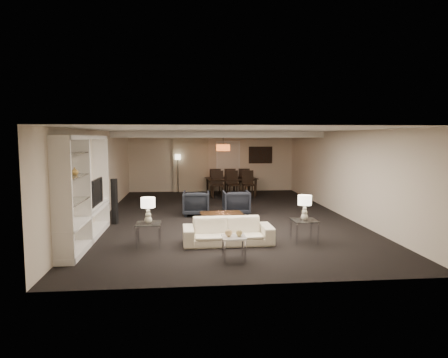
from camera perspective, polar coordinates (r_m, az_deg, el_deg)
name	(u,v)px	position (r m, az deg, el deg)	size (l,w,h in m)	color
floor	(224,216)	(11.79, 0.00, -5.32)	(11.00, 11.00, 0.00)	black
ceiling	(224,131)	(11.57, 0.00, 6.91)	(7.00, 11.00, 0.02)	silver
wall_back	(212,162)	(17.08, -1.75, 2.42)	(7.00, 0.02, 2.50)	beige
wall_front	(258,206)	(6.20, 4.84, -3.91)	(7.00, 0.02, 2.50)	beige
wall_left	(101,175)	(11.81, -17.16, 0.56)	(0.02, 11.00, 2.50)	beige
wall_right	(340,173)	(12.44, 16.26, 0.85)	(0.02, 11.00, 2.50)	beige
ceiling_soffit	(215,135)	(15.05, -1.27, 6.32)	(7.00, 4.00, 0.20)	silver
curtains	(191,164)	(16.97, -4.77, 2.21)	(1.50, 0.12, 2.40)	beige
door	(228,167)	(17.12, 0.60, 1.76)	(0.90, 0.05, 2.10)	silver
painting	(260,155)	(17.29, 5.23, 3.44)	(0.95, 0.04, 0.65)	#142D38
media_unit	(85,189)	(9.25, -19.24, -1.42)	(0.38, 3.40, 2.35)	white
pendant_light	(223,148)	(15.08, -0.13, 4.50)	(0.52, 0.52, 0.24)	#D8591E
sofa	(228,231)	(8.73, 0.55, -7.46)	(1.94, 0.76, 0.57)	beige
coffee_table	(221,220)	(10.31, -0.39, -5.90)	(1.06, 0.62, 0.38)	#301D0D
armchair_left	(196,203)	(11.91, -3.99, -3.46)	(0.77, 0.79, 0.72)	black
armchair_right	(236,203)	(12.00, 1.76, -3.38)	(0.77, 0.79, 0.72)	black
side_table_left	(149,235)	(8.73, -10.72, -7.80)	(0.53, 0.53, 0.50)	white
side_table_right	(304,231)	(9.07, 11.38, -7.29)	(0.53, 0.53, 0.50)	white
table_lamp_left	(148,210)	(8.62, -10.79, -4.42)	(0.30, 0.30, 0.55)	beige
table_lamp_right	(305,208)	(8.97, 11.45, -4.04)	(0.30, 0.30, 0.55)	#EBE2C6
marble_table	(234,248)	(7.69, 1.41, -9.80)	(0.44, 0.44, 0.44)	white
gold_gourd_a	(229,233)	(7.60, 0.67, -7.70)	(0.14, 0.14, 0.14)	#E2B977
gold_gourd_b	(239,233)	(7.63, 2.17, -7.73)	(0.12, 0.12, 0.12)	tan
television	(92,192)	(9.76, -18.32, -1.76)	(0.14, 1.04, 0.60)	black
vase_blue	(67,201)	(7.99, -21.49, -2.89)	(0.15, 0.15, 0.16)	#273BA9
vase_amber	(75,171)	(8.48, -20.56, 1.04)	(0.15, 0.15, 0.16)	gold
floor_speaker	(115,201)	(11.06, -15.37, -3.10)	(0.13, 0.13, 1.22)	black
dining_table	(231,187)	(15.94, 1.06, -1.10)	(1.97, 1.10, 0.69)	black
chair_nl	(218,185)	(15.22, -0.91, -0.80)	(0.48, 0.48, 1.03)	black
chair_nm	(233,184)	(15.28, 1.34, -0.77)	(0.48, 0.48, 1.03)	black
chair_nr	(249,184)	(15.36, 3.56, -0.74)	(0.48, 0.48, 1.03)	black
chair_fl	(215,181)	(16.51, -1.27, -0.26)	(0.48, 0.48, 1.03)	black
chair_fm	(230,181)	(16.56, 0.81, -0.24)	(0.48, 0.48, 1.03)	black
chair_fr	(244,181)	(16.64, 2.86, -0.22)	(0.48, 0.48, 1.03)	black
floor_lamp	(178,174)	(16.79, -6.59, 0.78)	(0.23, 0.23, 1.60)	black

